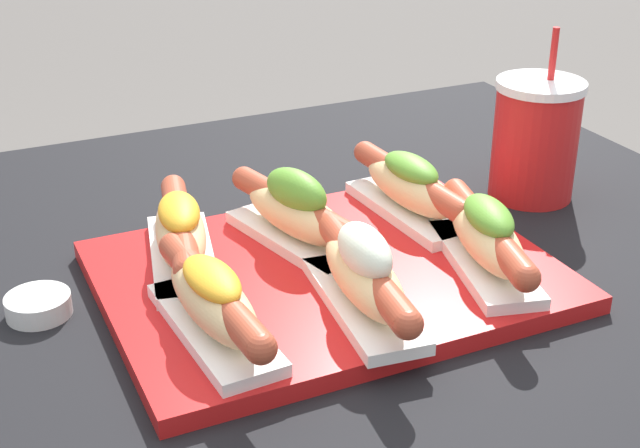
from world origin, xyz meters
TOP-DOWN VIEW (x-y plane):
  - serving_tray at (0.04, -0.00)m, footprint 0.43×0.32m
  - hot_dog_0 at (-0.10, -0.07)m, footprint 0.07×0.22m
  - hot_dog_1 at (0.03, -0.08)m, footprint 0.08×0.22m
  - hot_dog_2 at (0.18, -0.06)m, footprint 0.10×0.21m
  - hot_dog_3 at (-0.09, 0.07)m, footprint 0.10×0.21m
  - hot_dog_4 at (0.03, 0.06)m, footprint 0.10×0.21m
  - hot_dog_5 at (0.17, 0.07)m, footprint 0.07×0.22m
  - sauce_bowl at (-0.23, 0.06)m, footprint 0.06×0.06m
  - drink_cup at (0.35, 0.09)m, footprint 0.10×0.10m

SIDE VIEW (x-z plane):
  - serving_tray at x=0.04m, z-range 0.69..0.71m
  - sauce_bowl at x=-0.23m, z-range 0.69..0.71m
  - hot_dog_0 at x=-0.10m, z-range 0.71..0.77m
  - hot_dog_3 at x=-0.09m, z-range 0.71..0.77m
  - hot_dog_5 at x=0.17m, z-range 0.71..0.78m
  - hot_dog_2 at x=0.18m, z-range 0.71..0.78m
  - hot_dog_1 at x=0.03m, z-range 0.70..0.78m
  - hot_dog_4 at x=0.03m, z-range 0.70..0.78m
  - drink_cup at x=0.35m, z-range 0.66..0.86m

